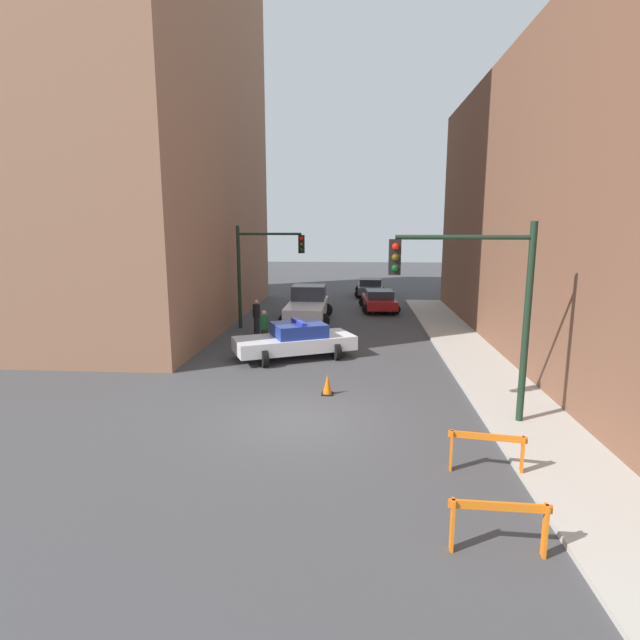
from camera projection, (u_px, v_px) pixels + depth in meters
name	position (u px, v px, depth m)	size (l,w,h in m)	color
ground_plane	(298.00, 420.00, 13.59)	(120.00, 120.00, 0.00)	#424244
sidewalk_right	(532.00, 424.00, 13.14)	(2.40, 44.00, 0.12)	#B2ADA3
building_corner_left	(97.00, 87.00, 25.86)	(14.00, 20.00, 24.54)	#93664C
traffic_light_near	(482.00, 293.00, 12.69)	(3.64, 0.35, 5.20)	black
traffic_light_far	(260.00, 262.00, 25.11)	(3.44, 0.35, 5.20)	black
police_car	(296.00, 340.00, 19.83)	(5.04, 3.64, 1.52)	white
white_truck	(308.00, 305.00, 27.39)	(2.66, 5.41, 1.90)	silver
parked_car_near	(379.00, 300.00, 30.86)	(2.47, 4.41, 1.31)	maroon
parked_car_mid	(370.00, 287.00, 37.42)	(2.32, 4.33, 1.31)	#474C51
pedestrian_crossing	(264.00, 328.00, 21.40)	(0.42, 0.42, 1.66)	#382D23
pedestrian_corner	(257.00, 316.00, 24.33)	(0.51, 0.51, 1.66)	black
barrier_front	(499.00, 519.00, 7.94)	(1.60, 0.22, 0.90)	orange
barrier_mid	(487.00, 446.00, 10.54)	(1.59, 0.39, 0.90)	orange
traffic_cone	(327.00, 385.00, 15.58)	(0.36, 0.36, 0.66)	black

